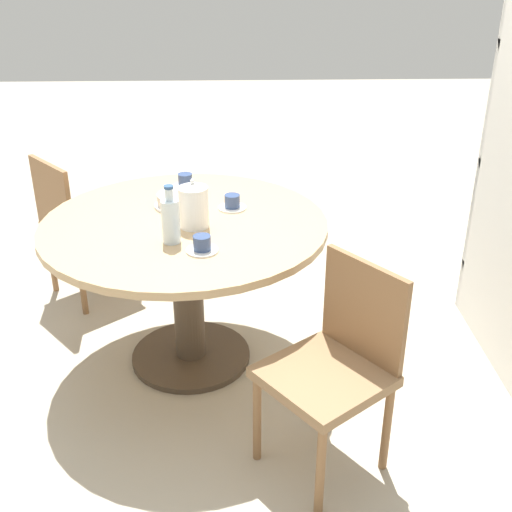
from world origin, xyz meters
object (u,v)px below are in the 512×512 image
(cake_main, at_px, (178,200))
(cup_b, at_px, (202,245))
(cup_a, at_px, (232,203))
(cup_c, at_px, (185,182))
(chair_b, at_px, (336,363))
(chair_a, at_px, (80,223))
(water_bottle, at_px, (171,220))
(coffee_pot, at_px, (194,205))

(cake_main, bearing_deg, cup_b, 15.15)
(cake_main, relative_size, cup_a, 1.73)
(cup_c, bearing_deg, chair_b, 28.63)
(chair_a, bearing_deg, cup_b, 176.74)
(chair_a, height_order, cup_b, chair_a)
(chair_a, height_order, cup_c, chair_a)
(cup_a, bearing_deg, cup_c, -141.53)
(water_bottle, distance_m, cake_main, 0.41)
(chair_b, relative_size, cup_c, 6.33)
(chair_a, height_order, coffee_pot, coffee_pot)
(cup_c, bearing_deg, cup_b, 8.89)
(coffee_pot, xyz_separation_m, cup_a, (-0.20, 0.17, -0.07))
(water_bottle, bearing_deg, cup_a, 144.81)
(chair_a, bearing_deg, cup_c, -149.34)
(cake_main, bearing_deg, cup_c, 176.73)
(chair_b, xyz_separation_m, cake_main, (-0.89, -0.65, 0.32))
(chair_a, height_order, chair_b, same)
(chair_b, xyz_separation_m, cup_a, (-0.85, -0.39, 0.32))
(water_bottle, relative_size, cup_b, 1.88)
(chair_a, relative_size, water_bottle, 3.36)
(cake_main, height_order, cup_b, cup_b)
(water_bottle, relative_size, cup_c, 1.88)
(chair_b, height_order, cup_c, chair_b)
(coffee_pot, bearing_deg, chair_b, 40.74)
(chair_a, height_order, cake_main, chair_a)
(chair_b, bearing_deg, cup_b, -164.70)
(water_bottle, relative_size, cake_main, 1.09)
(chair_b, relative_size, coffee_pot, 3.78)
(water_bottle, height_order, cup_b, water_bottle)
(chair_b, bearing_deg, chair_a, -174.65)
(coffee_pot, distance_m, water_bottle, 0.18)
(coffee_pot, xyz_separation_m, water_bottle, (0.16, -0.09, 0.00))
(water_bottle, distance_m, cup_c, 0.67)
(water_bottle, bearing_deg, cup_b, 54.13)
(coffee_pot, distance_m, cake_main, 0.27)
(cup_a, bearing_deg, coffee_pot, -39.73)
(cake_main, bearing_deg, cup_a, 81.39)
(chair_a, xyz_separation_m, cup_b, (0.98, 0.75, 0.32))
(chair_a, bearing_deg, water_bottle, 174.22)
(chair_b, bearing_deg, cup_a, 167.30)
(chair_b, distance_m, coffee_pot, 0.94)
(chair_a, distance_m, cup_b, 1.27)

